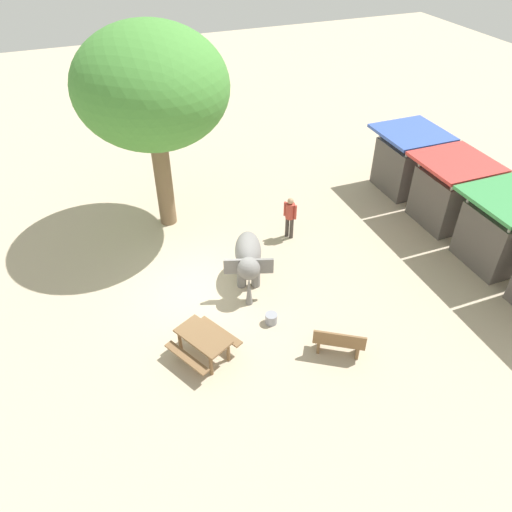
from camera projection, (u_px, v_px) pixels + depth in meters
ground_plane at (205, 289)px, 15.52m from camera, size 60.00×60.00×0.00m
elephant at (248, 257)px, 15.22m from camera, size 2.21×1.67×1.53m
person_handler at (290, 215)px, 17.15m from camera, size 0.43×0.34×1.62m
shade_tree_main at (151, 87)px, 15.37m from camera, size 5.39×4.94×7.04m
wooden_bench at (339, 342)px, 13.15m from camera, size 1.09×1.40×0.88m
picnic_table_near at (203, 340)px, 13.04m from camera, size 2.01×2.00×0.78m
market_stall_blue at (406, 164)px, 19.74m from camera, size 2.50×2.50×2.52m
market_stall_red at (448, 195)px, 17.84m from camera, size 2.50×2.50×2.52m
market_stall_green at (499, 234)px, 15.93m from camera, size 2.50×2.50×2.52m
feed_bucket at (271, 318)px, 14.27m from camera, size 0.36×0.36×0.32m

